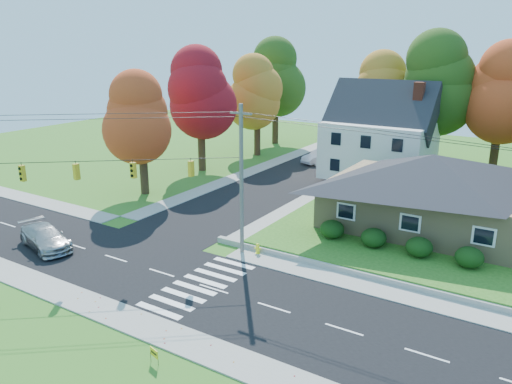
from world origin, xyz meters
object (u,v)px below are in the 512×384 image
at_px(fire_hydrant, 258,249).
at_px(silver_sedan, 45,238).
at_px(ranch_house, 430,189).
at_px(white_car, 320,157).

bearing_deg(fire_hydrant, silver_sedan, -152.04).
relative_size(ranch_house, white_car, 3.08).
relative_size(white_car, fire_hydrant, 6.07).
distance_m(ranch_house, white_car, 23.02).
height_order(ranch_house, white_car, ranch_house).
distance_m(ranch_house, fire_hydrant, 13.76).
bearing_deg(silver_sedan, ranch_house, -35.59).
height_order(silver_sedan, fire_hydrant, silver_sedan).
bearing_deg(fire_hydrant, white_car, 106.42).
xyz_separation_m(silver_sedan, white_car, (5.12, 33.37, 0.02)).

